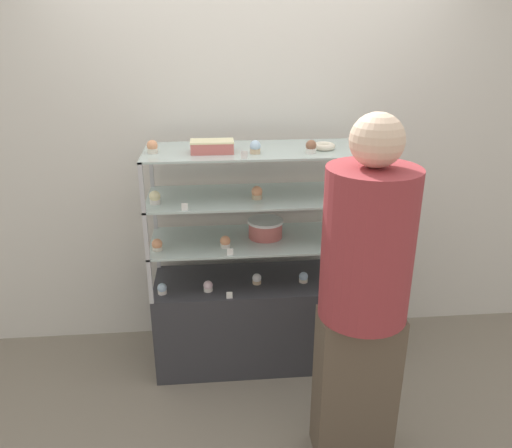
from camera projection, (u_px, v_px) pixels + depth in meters
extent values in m
plane|color=gray|center=(256.00, 356.00, 3.41)|extent=(20.00, 20.00, 0.00)
cube|color=silver|center=(251.00, 156.00, 3.30)|extent=(8.00, 0.05, 2.60)
cube|color=#333338|center=(256.00, 319.00, 3.30)|extent=(1.29, 0.50, 0.59)
cube|color=#B7B7BC|center=(158.00, 248.00, 3.31)|extent=(0.02, 0.02, 0.28)
cube|color=#B7B7BC|center=(345.00, 241.00, 3.42)|extent=(0.02, 0.02, 0.28)
cube|color=#B7B7BC|center=(150.00, 281.00, 2.87)|extent=(0.02, 0.02, 0.28)
cube|color=#B7B7BC|center=(365.00, 272.00, 2.98)|extent=(0.02, 0.02, 0.28)
cube|color=#B2C6C1|center=(256.00, 240.00, 3.09)|extent=(1.29, 0.50, 0.01)
cube|color=#B7B7BC|center=(154.00, 208.00, 3.21)|extent=(0.02, 0.02, 0.28)
cube|color=#B7B7BC|center=(348.00, 202.00, 3.31)|extent=(0.02, 0.02, 0.28)
cube|color=#B7B7BC|center=(146.00, 236.00, 2.77)|extent=(0.02, 0.02, 0.28)
cube|color=#B7B7BC|center=(369.00, 228.00, 2.87)|extent=(0.02, 0.02, 0.28)
cube|color=#B2C6C1|center=(256.00, 197.00, 2.99)|extent=(1.29, 0.50, 0.01)
cube|color=#B7B7BC|center=(151.00, 165.00, 3.10)|extent=(0.02, 0.02, 0.28)
cube|color=#B7B7BC|center=(351.00, 160.00, 3.21)|extent=(0.02, 0.02, 0.28)
cube|color=#B7B7BC|center=(142.00, 188.00, 2.66)|extent=(0.02, 0.02, 0.28)
cube|color=#B7B7BC|center=(373.00, 181.00, 2.77)|extent=(0.02, 0.02, 0.28)
cube|color=#B2C6C1|center=(256.00, 150.00, 2.89)|extent=(1.29, 0.50, 0.01)
cylinder|color=#C66660|center=(265.00, 230.00, 3.10)|extent=(0.21, 0.21, 0.10)
cylinder|color=white|center=(265.00, 221.00, 3.08)|extent=(0.22, 0.22, 0.02)
cube|color=#C66660|center=(212.00, 147.00, 2.79)|extent=(0.24, 0.13, 0.06)
cube|color=#F4EAB2|center=(212.00, 141.00, 2.78)|extent=(0.24, 0.13, 0.01)
cylinder|color=white|center=(162.00, 292.00, 3.02)|extent=(0.05, 0.05, 0.02)
sphere|color=silver|center=(162.00, 288.00, 3.01)|extent=(0.06, 0.06, 0.06)
cylinder|color=white|center=(208.00, 289.00, 3.05)|extent=(0.05, 0.05, 0.02)
sphere|color=silver|center=(208.00, 285.00, 3.04)|extent=(0.06, 0.06, 0.06)
cylinder|color=#CCB28C|center=(257.00, 282.00, 3.14)|extent=(0.05, 0.05, 0.02)
sphere|color=white|center=(257.00, 278.00, 3.13)|extent=(0.06, 0.06, 0.06)
cylinder|color=beige|center=(303.00, 280.00, 3.16)|extent=(0.05, 0.05, 0.02)
sphere|color=silver|center=(303.00, 276.00, 3.15)|extent=(0.06, 0.06, 0.06)
cylinder|color=white|center=(348.00, 279.00, 3.18)|extent=(0.05, 0.05, 0.02)
sphere|color=silver|center=(349.00, 275.00, 3.17)|extent=(0.06, 0.06, 0.06)
cube|color=white|center=(229.00, 295.00, 2.96)|extent=(0.04, 0.00, 0.04)
cylinder|color=beige|center=(157.00, 248.00, 2.93)|extent=(0.06, 0.06, 0.02)
sphere|color=#E5996B|center=(157.00, 244.00, 2.92)|extent=(0.06, 0.06, 0.06)
cylinder|color=white|center=(225.00, 245.00, 2.97)|extent=(0.06, 0.06, 0.02)
sphere|color=#E5996B|center=(225.00, 241.00, 2.96)|extent=(0.06, 0.06, 0.06)
cylinder|color=beige|center=(353.00, 242.00, 3.02)|extent=(0.06, 0.06, 0.02)
sphere|color=#8C5B42|center=(353.00, 237.00, 3.01)|extent=(0.06, 0.06, 0.06)
cube|color=white|center=(230.00, 252.00, 2.86)|extent=(0.04, 0.00, 0.04)
cylinder|color=white|center=(155.00, 201.00, 2.85)|extent=(0.06, 0.06, 0.03)
sphere|color=#F4EAB2|center=(155.00, 196.00, 2.83)|extent=(0.07, 0.07, 0.07)
cylinder|color=#CCB28C|center=(257.00, 196.00, 2.93)|extent=(0.06, 0.06, 0.03)
sphere|color=#E5996B|center=(257.00, 191.00, 2.92)|extent=(0.07, 0.07, 0.07)
cylinder|color=#CCB28C|center=(354.00, 196.00, 2.93)|extent=(0.06, 0.06, 0.03)
sphere|color=silver|center=(355.00, 191.00, 2.92)|extent=(0.07, 0.07, 0.07)
cube|color=white|center=(185.00, 207.00, 2.73)|extent=(0.04, 0.00, 0.04)
cylinder|color=beige|center=(153.00, 151.00, 2.79)|extent=(0.06, 0.06, 0.03)
sphere|color=#E5996B|center=(152.00, 145.00, 2.78)|extent=(0.06, 0.06, 0.06)
cylinder|color=#CCB28C|center=(255.00, 151.00, 2.78)|extent=(0.06, 0.06, 0.03)
sphere|color=silver|center=(255.00, 146.00, 2.77)|extent=(0.06, 0.06, 0.06)
cylinder|color=white|center=(311.00, 151.00, 2.79)|extent=(0.06, 0.06, 0.03)
sphere|color=#8C5B42|center=(311.00, 145.00, 2.78)|extent=(0.06, 0.06, 0.06)
cylinder|color=#CCB28C|center=(357.00, 146.00, 2.89)|extent=(0.06, 0.06, 0.03)
sphere|color=#F4EAB2|center=(358.00, 141.00, 2.88)|extent=(0.06, 0.06, 0.06)
cube|color=white|center=(244.00, 155.00, 2.66)|extent=(0.04, 0.00, 0.04)
torus|color=#EFE5CC|center=(324.00, 146.00, 2.88)|extent=(0.13, 0.13, 0.04)
cube|color=brown|center=(355.00, 385.00, 2.52)|extent=(0.39, 0.22, 0.83)
cylinder|color=#993338|center=(368.00, 245.00, 2.24)|extent=(0.41, 0.41, 0.72)
sphere|color=beige|center=(377.00, 140.00, 2.06)|extent=(0.23, 0.23, 0.23)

